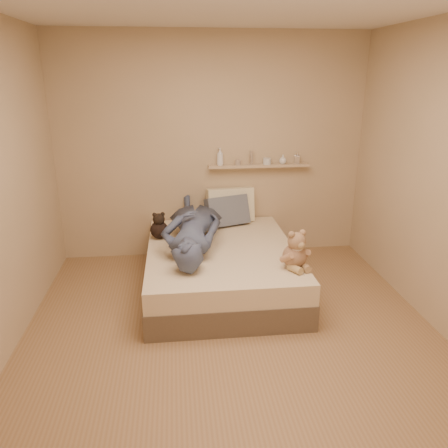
{
  "coord_description": "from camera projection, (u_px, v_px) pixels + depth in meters",
  "views": [
    {
      "loc": [
        -0.44,
        -3.19,
        2.14
      ],
      "look_at": [
        0.0,
        0.65,
        0.8
      ],
      "focal_mm": 35.0,
      "sensor_mm": 36.0,
      "label": 1
    }
  ],
  "objects": [
    {
      "name": "room",
      "position": [
        234.0,
        190.0,
        3.31
      ],
      "size": [
        3.8,
        3.8,
        3.8
      ],
      "color": "olive",
      "rests_on": "ground"
    },
    {
      "name": "bed",
      "position": [
        221.0,
        267.0,
        4.54
      ],
      "size": [
        1.5,
        1.9,
        0.45
      ],
      "color": "brown",
      "rests_on": "floor"
    },
    {
      "name": "game_console",
      "position": [
        189.0,
        252.0,
        3.91
      ],
      "size": [
        0.21,
        0.13,
        0.07
      ],
      "color": "#AFB1B6",
      "rests_on": "bed"
    },
    {
      "name": "teddy_bear",
      "position": [
        296.0,
        253.0,
        3.95
      ],
      "size": [
        0.29,
        0.3,
        0.37
      ],
      "color": "#8F6A4E",
      "rests_on": "bed"
    },
    {
      "name": "dark_plush",
      "position": [
        159.0,
        227.0,
        4.67
      ],
      "size": [
        0.19,
        0.19,
        0.3
      ],
      "color": "black",
      "rests_on": "bed"
    },
    {
      "name": "pillow_cream",
      "position": [
        230.0,
        205.0,
        5.2
      ],
      "size": [
        0.57,
        0.28,
        0.42
      ],
      "primitive_type": "cube",
      "rotation": [
        -0.14,
        0.0,
        0.12
      ],
      "color": "beige",
      "rests_on": "bed"
    },
    {
      "name": "pillow_grey",
      "position": [
        227.0,
        211.0,
        5.07
      ],
      "size": [
        0.55,
        0.39,
        0.37
      ],
      "primitive_type": "cube",
      "rotation": [
        -0.33,
        0.0,
        0.33
      ],
      "color": "slate",
      "rests_on": "bed"
    },
    {
      "name": "person",
      "position": [
        193.0,
        226.0,
        4.49
      ],
      "size": [
        0.8,
        1.68,
        0.39
      ],
      "primitive_type": "imported",
      "rotation": [
        0.0,
        0.0,
        3.01
      ],
      "color": "#404D64",
      "rests_on": "bed"
    },
    {
      "name": "wall_shelf",
      "position": [
        259.0,
        166.0,
        5.17
      ],
      "size": [
        1.2,
        0.12,
        0.03
      ],
      "primitive_type": "cube",
      "color": "tan",
      "rests_on": "wall_back"
    },
    {
      "name": "shelf_bottles",
      "position": [
        257.0,
        159.0,
        5.14
      ],
      "size": [
        1.02,
        0.11,
        0.2
      ],
      "color": "white",
      "rests_on": "wall_shelf"
    }
  ]
}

